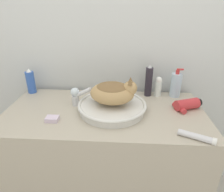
{
  "coord_description": "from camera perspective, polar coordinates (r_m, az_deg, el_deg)",
  "views": [
    {
      "loc": [
        0.11,
        -0.74,
        1.39
      ],
      "look_at": [
        0.05,
        0.28,
        0.91
      ],
      "focal_mm": 32.0,
      "sensor_mm": 36.0,
      "label": 1
    }
  ],
  "objects": [
    {
      "name": "wall_back",
      "position": [
        1.4,
        -0.98,
        17.43
      ],
      "size": [
        8.0,
        0.05,
        2.4
      ],
      "color": "silver",
      "rests_on": "ground_plane"
    },
    {
      "name": "vanity_counter",
      "position": [
        1.43,
        -1.88,
        -18.33
      ],
      "size": [
        1.19,
        0.59,
        0.8
      ],
      "color": "#B2A893",
      "rests_on": "ground_plane"
    },
    {
      "name": "sink_basin",
      "position": [
        1.18,
        0.05,
        -2.98
      ],
      "size": [
        0.4,
        0.4,
        0.05
      ],
      "color": "silver",
      "rests_on": "vanity_counter"
    },
    {
      "name": "cat",
      "position": [
        1.14,
        0.38,
        1.23
      ],
      "size": [
        0.27,
        0.28,
        0.16
      ],
      "rotation": [
        0.0,
        0.0,
        6.21
      ],
      "color": "tan",
      "rests_on": "sink_basin"
    },
    {
      "name": "faucet",
      "position": [
        1.24,
        -10.04,
        0.25
      ],
      "size": [
        0.14,
        0.07,
        0.14
      ],
      "rotation": [
        0.0,
        0.0,
        -0.24
      ],
      "color": "silver",
      "rests_on": "vanity_counter"
    },
    {
      "name": "spray_bottle_trigger",
      "position": [
        1.52,
        -22.22,
        3.81
      ],
      "size": [
        0.06,
        0.06,
        0.18
      ],
      "color": "#335BB7",
      "rests_on": "vanity_counter"
    },
    {
      "name": "soap_pump_bottle",
      "position": [
        1.41,
        17.77,
        3.06
      ],
      "size": [
        0.07,
        0.07,
        0.2
      ],
      "color": "silver",
      "rests_on": "vanity_counter"
    },
    {
      "name": "hairspray_can_black",
      "position": [
        1.37,
        10.44,
        4.15
      ],
      "size": [
        0.05,
        0.05,
        0.22
      ],
      "color": "#28232D",
      "rests_on": "vanity_counter"
    },
    {
      "name": "deodorant_stick",
      "position": [
        1.39,
        13.05,
        2.68
      ],
      "size": [
        0.05,
        0.05,
        0.14
      ],
      "color": "silver",
      "rests_on": "vanity_counter"
    },
    {
      "name": "cream_tube",
      "position": [
        1.03,
        23.14,
        -10.67
      ],
      "size": [
        0.17,
        0.1,
        0.03
      ],
      "rotation": [
        0.0,
        0.0,
        -0.44
      ],
      "color": "silver",
      "rests_on": "vanity_counter"
    },
    {
      "name": "hair_dryer",
      "position": [
        1.27,
        20.5,
        -2.35
      ],
      "size": [
        0.17,
        0.13,
        0.06
      ],
      "rotation": [
        0.0,
        0.0,
        0.36
      ],
      "color": "#C63338",
      "rests_on": "vanity_counter"
    },
    {
      "name": "soap_bar",
      "position": [
        1.14,
        -16.71,
        -6.29
      ],
      "size": [
        0.07,
        0.05,
        0.02
      ],
      "color": "silver",
      "rests_on": "vanity_counter"
    }
  ]
}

